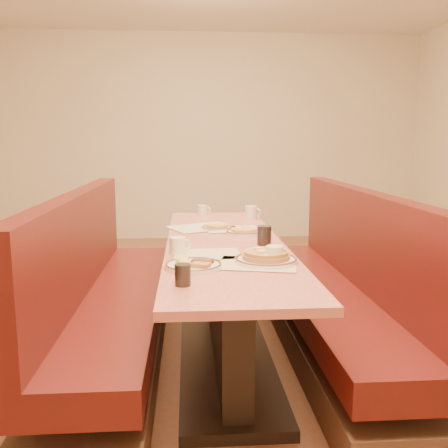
{
  "coord_description": "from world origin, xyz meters",
  "views": [
    {
      "loc": [
        -0.22,
        -2.97,
        1.36
      ],
      "look_at": [
        0.0,
        0.05,
        0.85
      ],
      "focal_mm": 40.0,
      "sensor_mm": 36.0,
      "label": 1
    }
  ],
  "objects": [
    {
      "name": "coffee_mug_d",
      "position": [
        -0.1,
        1.1,
        0.79
      ],
      "size": [
        0.11,
        0.08,
        0.08
      ],
      "rotation": [
        0.0,
        0.0,
        0.02
      ],
      "color": "white",
      "rests_on": "diner_table"
    },
    {
      "name": "placemat_far_left",
      "position": [
        -0.12,
        0.5,
        0.75
      ],
      "size": [
        0.54,
        0.48,
        0.0
      ],
      "primitive_type": "cube",
      "rotation": [
        0.0,
        0.0,
        0.43
      ],
      "color": "beige",
      "rests_on": "diner_table"
    },
    {
      "name": "placemat_near_left",
      "position": [
        -0.12,
        -0.35,
        0.75
      ],
      "size": [
        0.37,
        0.29,
        0.0
      ],
      "primitive_type": "cube",
      "rotation": [
        0.0,
        0.0,
        0.05
      ],
      "color": "beige",
      "rests_on": "diner_table"
    },
    {
      "name": "diner_table",
      "position": [
        0.0,
        0.0,
        0.37
      ],
      "size": [
        0.7,
        2.5,
        0.75
      ],
      "color": "black",
      "rests_on": "ground"
    },
    {
      "name": "extra_plate_far",
      "position": [
        -0.02,
        0.44,
        0.76
      ],
      "size": [
        0.22,
        0.22,
        0.04
      ],
      "rotation": [
        0.0,
        0.0,
        0.36
      ],
      "color": "white",
      "rests_on": "diner_table"
    },
    {
      "name": "ground",
      "position": [
        0.0,
        0.0,
        0.0
      ],
      "size": [
        8.0,
        8.0,
        0.0
      ],
      "primitive_type": "plane",
      "color": "#9E6647",
      "rests_on": "ground"
    },
    {
      "name": "extra_plate_mid",
      "position": [
        0.15,
        0.24,
        0.77
      ],
      "size": [
        0.24,
        0.24,
        0.05
      ],
      "rotation": [
        0.0,
        0.0,
        0.18
      ],
      "color": "white",
      "rests_on": "diner_table"
    },
    {
      "name": "placemat_near_right",
      "position": [
        0.12,
        -0.59,
        0.75
      ],
      "size": [
        0.44,
        0.37,
        0.0
      ],
      "primitive_type": "cube",
      "rotation": [
        0.0,
        0.0,
        -0.23
      ],
      "color": "beige",
      "rests_on": "diner_table"
    },
    {
      "name": "soda_tumbler_mid",
      "position": [
        0.23,
        -0.11,
        0.81
      ],
      "size": [
        0.08,
        0.08,
        0.11
      ],
      "color": "black",
      "rests_on": "diner_table"
    },
    {
      "name": "soda_tumbler_near",
      "position": [
        -0.25,
        -0.92,
        0.8
      ],
      "size": [
        0.07,
        0.07,
        0.09
      ],
      "color": "black",
      "rests_on": "diner_table"
    },
    {
      "name": "eggs_plate",
      "position": [
        -0.2,
        -0.62,
        0.77
      ],
      "size": [
        0.28,
        0.28,
        0.06
      ],
      "rotation": [
        0.0,
        0.0,
        -0.42
      ],
      "color": "white",
      "rests_on": "diner_table"
    },
    {
      "name": "room_envelope",
      "position": [
        0.0,
        0.0,
        1.93
      ],
      "size": [
        6.04,
        8.04,
        2.82
      ],
      "color": "beige",
      "rests_on": "ground"
    },
    {
      "name": "pancake_plate",
      "position": [
        0.17,
        -0.55,
        0.77
      ],
      "size": [
        0.32,
        0.32,
        0.07
      ],
      "rotation": [
        0.0,
        0.0,
        0.42
      ],
      "color": "white",
      "rests_on": "diner_table"
    },
    {
      "name": "coffee_mug_c",
      "position": [
        0.28,
        0.89,
        0.8
      ],
      "size": [
        0.13,
        0.09,
        0.1
      ],
      "rotation": [
        0.0,
        0.0,
        -0.25
      ],
      "color": "white",
      "rests_on": "diner_table"
    },
    {
      "name": "coffee_mug_a",
      "position": [
        0.21,
        -0.58,
        0.8
      ],
      "size": [
        0.12,
        0.09,
        0.09
      ],
      "rotation": [
        0.0,
        0.0,
        0.33
      ],
      "color": "white",
      "rests_on": "diner_table"
    },
    {
      "name": "booth_left",
      "position": [
        -0.73,
        0.0,
        0.36
      ],
      "size": [
        0.55,
        2.5,
        1.05
      ],
      "color": "#4C3326",
      "rests_on": "ground"
    },
    {
      "name": "booth_right",
      "position": [
        0.73,
        0.0,
        0.36
      ],
      "size": [
        0.55,
        2.5,
        1.05
      ],
      "color": "#4C3326",
      "rests_on": "ground"
    },
    {
      "name": "coffee_mug_b",
      "position": [
        -0.28,
        -0.32,
        0.8
      ],
      "size": [
        0.12,
        0.09,
        0.09
      ],
      "rotation": [
        0.0,
        0.0,
        0.34
      ],
      "color": "white",
      "rests_on": "diner_table"
    },
    {
      "name": "placemat_far_right",
      "position": [
        0.09,
        0.41,
        0.75
      ],
      "size": [
        0.37,
        0.29,
        0.0
      ],
      "primitive_type": "cube",
      "rotation": [
        0.0,
        0.0,
        0.05
      ],
      "color": "beige",
      "rests_on": "diner_table"
    }
  ]
}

